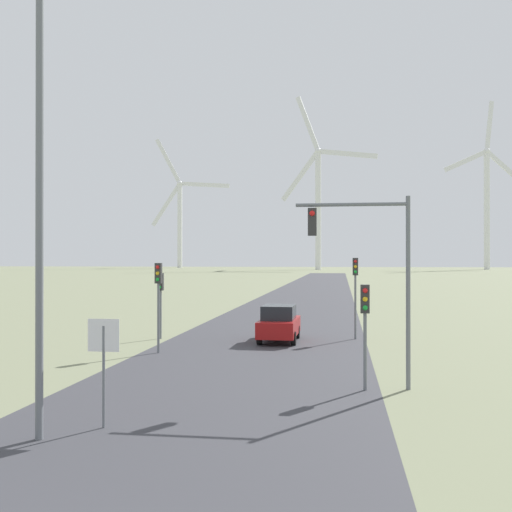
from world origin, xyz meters
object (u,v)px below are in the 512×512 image
at_px(traffic_light_mast_overhead, 370,254).
at_px(car_approaching, 279,323).
at_px(traffic_light_post_mid_left, 161,291).
at_px(stop_sign_near, 104,352).
at_px(wind_turbine_center, 487,196).
at_px(wind_turbine_left, 318,195).
at_px(traffic_light_post_near_left, 158,287).
at_px(traffic_light_post_mid_right, 355,280).
at_px(streetlamp, 40,98).
at_px(wind_turbine_far_left, 180,213).
at_px(traffic_light_post_near_right, 365,313).

bearing_deg(traffic_light_mast_overhead, car_approaching, 111.03).
distance_m(traffic_light_post_mid_left, traffic_light_mast_overhead, 14.77).
distance_m(traffic_light_mast_overhead, car_approaching, 11.62).
xyz_separation_m(stop_sign_near, car_approaching, (2.70, 15.85, -0.96)).
bearing_deg(wind_turbine_center, traffic_light_mast_overhead, -103.92).
xyz_separation_m(car_approaching, wind_turbine_left, (-5.48, 197.67, 27.49)).
distance_m(traffic_light_post_near_left, wind_turbine_left, 203.64).
height_order(traffic_light_post_near_left, car_approaching, traffic_light_post_near_left).
height_order(traffic_light_post_mid_right, car_approaching, traffic_light_post_mid_right).
height_order(stop_sign_near, traffic_light_post_mid_left, traffic_light_post_mid_left).
xyz_separation_m(traffic_light_post_mid_left, traffic_light_post_mid_right, (10.02, 1.30, 0.57)).
height_order(streetlamp, traffic_light_mast_overhead, streetlamp).
xyz_separation_m(streetlamp, wind_turbine_far_left, (-66.65, 254.54, 17.19)).
relative_size(traffic_light_post_mid_right, wind_turbine_center, 0.06).
height_order(stop_sign_near, traffic_light_post_mid_right, traffic_light_post_mid_right).
relative_size(traffic_light_mast_overhead, wind_turbine_center, 0.09).
height_order(traffic_light_mast_overhead, wind_turbine_center, wind_turbine_center).
bearing_deg(car_approaching, traffic_light_post_mid_right, 20.97).
distance_m(streetlamp, traffic_light_post_near_left, 13.58).
height_order(traffic_light_post_near_right, wind_turbine_left, wind_turbine_left).
bearing_deg(traffic_light_mast_overhead, traffic_light_post_mid_right, 90.84).
xyz_separation_m(traffic_light_post_near_left, traffic_light_post_mid_right, (8.72, 5.83, 0.16)).
xyz_separation_m(streetlamp, traffic_light_post_mid_left, (-2.41, 17.12, -5.36)).
bearing_deg(traffic_light_post_near_right, wind_turbine_center, 76.06).
bearing_deg(traffic_light_post_near_left, wind_turbine_far_left, 105.16).
height_order(stop_sign_near, traffic_light_mast_overhead, traffic_light_mast_overhead).
bearing_deg(wind_turbine_center, streetlamp, -105.37).
bearing_deg(wind_turbine_left, streetlamp, -89.55).
xyz_separation_m(traffic_light_post_near_right, car_approaching, (-3.83, 10.70, -1.54)).
distance_m(traffic_light_post_mid_left, car_approaching, 6.40).
bearing_deg(wind_turbine_left, traffic_light_post_near_left, -89.84).
bearing_deg(car_approaching, streetlamp, -102.60).
height_order(wind_turbine_left, wind_turbine_center, wind_turbine_left).
bearing_deg(wind_turbine_left, traffic_light_post_mid_right, -87.29).
height_order(car_approaching, wind_turbine_left, wind_turbine_left).
height_order(traffic_light_post_mid_left, wind_turbine_center, wind_turbine_center).
height_order(streetlamp, traffic_light_post_near_right, streetlamp).
xyz_separation_m(streetlamp, traffic_light_post_near_right, (7.62, 6.26, -5.42)).
bearing_deg(traffic_light_post_mid_left, traffic_light_post_mid_right, 7.41).
bearing_deg(wind_turbine_left, traffic_light_post_mid_left, -90.21).
xyz_separation_m(traffic_light_post_mid_left, traffic_light_mast_overhead, (10.19, -10.54, 1.80)).
bearing_deg(traffic_light_mast_overhead, streetlamp, -139.76).
xyz_separation_m(stop_sign_near, wind_turbine_left, (-2.78, 213.52, 26.53)).
height_order(streetlamp, stop_sign_near, streetlamp).
height_order(traffic_light_post_mid_left, wind_turbine_left, wind_turbine_left).
bearing_deg(streetlamp, stop_sign_near, 45.47).
relative_size(streetlamp, wind_turbine_center, 0.20).
bearing_deg(traffic_light_post_mid_right, stop_sign_near, -110.62).
bearing_deg(traffic_light_post_near_right, wind_turbine_left, 92.56).
xyz_separation_m(streetlamp, wind_turbine_center, (62.62, 227.84, 20.38)).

